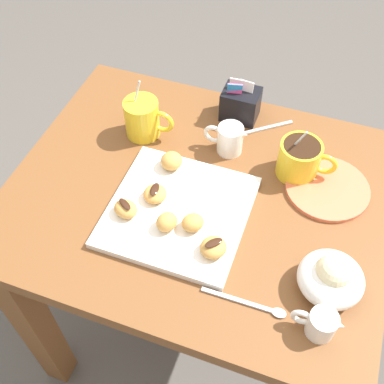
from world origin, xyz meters
TOP-DOWN VIEW (x-y plane):
  - ground_plane at (0.00, 0.00)m, footprint 8.00×8.00m
  - dining_table at (0.00, 0.00)m, footprint 0.84×0.68m
  - pastry_plate_square at (-0.02, -0.07)m, footprint 0.29×0.29m
  - coffee_mug_yellow_left at (-0.19, 0.13)m, footprint 0.12×0.08m
  - coffee_mug_yellow_right at (0.19, 0.13)m, footprint 0.13×0.09m
  - cream_pitcher_white at (0.02, 0.14)m, footprint 0.10×0.06m
  - sugar_caddy at (0.01, 0.27)m, footprint 0.09×0.07m
  - ice_cream_bowl at (0.31, -0.14)m, footprint 0.13×0.13m
  - chocolate_sauce_pitcher at (0.31, -0.23)m, footprint 0.09×0.05m
  - saucer_coral_left at (0.27, 0.10)m, footprint 0.19×0.19m
  - loose_spoon_near_saucer at (0.07, 0.23)m, footprint 0.13×0.11m
  - loose_spoon_by_plate at (0.19, -0.22)m, footprint 0.16×0.02m
  - beignet_0 at (-0.12, -0.12)m, footprint 0.06×0.06m
  - chocolate_drizzle_0 at (-0.12, -0.12)m, footprint 0.04×0.03m
  - beignet_1 at (-0.08, -0.06)m, footprint 0.05×0.05m
  - chocolate_drizzle_1 at (-0.08, -0.06)m, footprint 0.02×0.04m
  - beignet_2 at (0.08, -0.15)m, footprint 0.07×0.07m
  - chocolate_drizzle_2 at (0.08, -0.15)m, footprint 0.04×0.04m
  - beignet_3 at (0.02, -0.11)m, footprint 0.06×0.06m
  - beignet_4 at (-0.08, 0.04)m, footprint 0.05×0.05m
  - beignet_5 at (-0.03, -0.12)m, footprint 0.06×0.06m

SIDE VIEW (x-z plane):
  - ground_plane at x=0.00m, z-range 0.00..0.00m
  - dining_table at x=0.00m, z-range 0.20..0.94m
  - loose_spoon_near_saucer at x=0.07m, z-range 0.74..0.74m
  - loose_spoon_by_plate at x=0.19m, z-range 0.74..0.74m
  - saucer_coral_left at x=0.27m, z-range 0.74..0.75m
  - pastry_plate_square at x=-0.02m, z-range 0.74..0.75m
  - beignet_1 at x=-0.08m, z-range 0.75..0.78m
  - chocolate_sauce_pitcher at x=0.31m, z-range 0.74..0.80m
  - beignet_0 at x=-0.12m, z-range 0.75..0.78m
  - beignet_2 at x=0.08m, z-range 0.75..0.78m
  - beignet_3 at x=0.02m, z-range 0.75..0.79m
  - beignet_5 at x=-0.03m, z-range 0.75..0.79m
  - beignet_4 at x=-0.08m, z-range 0.75..0.79m
  - cream_pitcher_white at x=0.02m, z-range 0.74..0.81m
  - ice_cream_bowl at x=0.31m, z-range 0.73..0.82m
  - sugar_caddy at x=0.01m, z-range 0.73..0.83m
  - chocolate_drizzle_1 at x=-0.08m, z-range 0.78..0.79m
  - coffee_mug_yellow_right at x=0.19m, z-range 0.72..0.85m
  - chocolate_drizzle_0 at x=-0.12m, z-range 0.78..0.79m
  - chocolate_drizzle_2 at x=0.08m, z-range 0.78..0.79m
  - coffee_mug_yellow_left at x=-0.19m, z-range 0.72..0.86m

